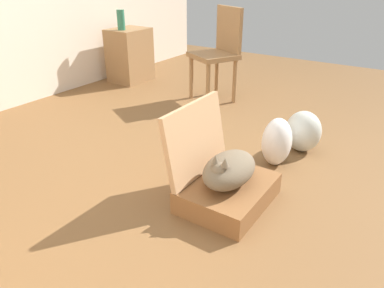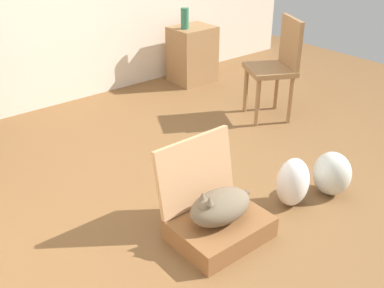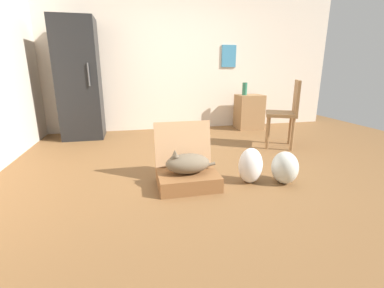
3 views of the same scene
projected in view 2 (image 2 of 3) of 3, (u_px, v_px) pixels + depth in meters
name	position (u px, v px, depth m)	size (l,w,h in m)	color
ground_plane	(204.00, 182.00, 3.56)	(7.68, 7.68, 0.00)	brown
suitcase_base	(220.00, 228.00, 2.93)	(0.60, 0.47, 0.15)	brown
suitcase_lid	(195.00, 172.00, 2.96)	(0.60, 0.47, 0.04)	tan
cat	(219.00, 206.00, 2.85)	(0.52, 0.28, 0.24)	brown
plastic_bag_white	(293.00, 182.00, 3.20)	(0.25, 0.22, 0.37)	white
plastic_bag_clear	(332.00, 174.00, 3.34)	(0.26, 0.29, 0.34)	silver
side_table	(192.00, 55.00, 5.44)	(0.50, 0.41, 0.66)	olive
vase_tall	(185.00, 18.00, 5.15)	(0.09, 0.09, 0.24)	#2D7051
chair	(277.00, 64.00, 4.40)	(0.58, 0.59, 1.00)	olive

